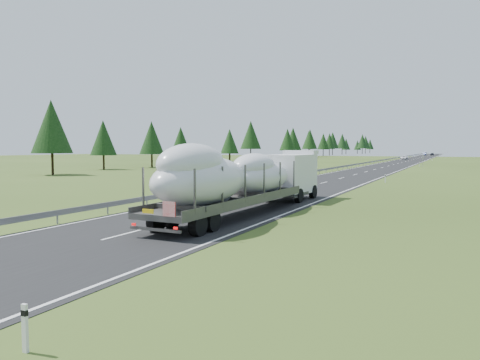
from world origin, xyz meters
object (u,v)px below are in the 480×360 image
at_px(highway_sign, 423,158).
at_px(distant_car_dark, 432,154).
at_px(distant_van, 404,158).
at_px(distant_car_blue, 425,154).
at_px(boat_truck, 245,177).

relative_size(highway_sign, distant_car_dark, 0.66).
relative_size(distant_van, distant_car_dark, 1.28).
distance_m(distant_van, distant_car_blue, 92.77).
bearing_deg(distant_car_dark, distant_car_blue, -125.99).
relative_size(distant_car_dark, distant_car_blue, 0.82).
distance_m(boat_truck, distant_van, 139.46).
xyz_separation_m(boat_truck, distant_van, (-4.97, 139.37, -1.61)).
height_order(highway_sign, distant_car_dark, highway_sign).
bearing_deg(highway_sign, distant_car_dark, 92.20).
bearing_deg(distant_car_dark, boat_truck, -88.65).
bearing_deg(distant_van, distant_car_blue, 86.80).
distance_m(highway_sign, distant_car_blue, 152.20).
xyz_separation_m(highway_sign, distant_car_dark, (-6.00, 156.43, -1.13)).
bearing_deg(highway_sign, distant_van, 99.47).
relative_size(boat_truck, distant_car_dark, 5.30).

